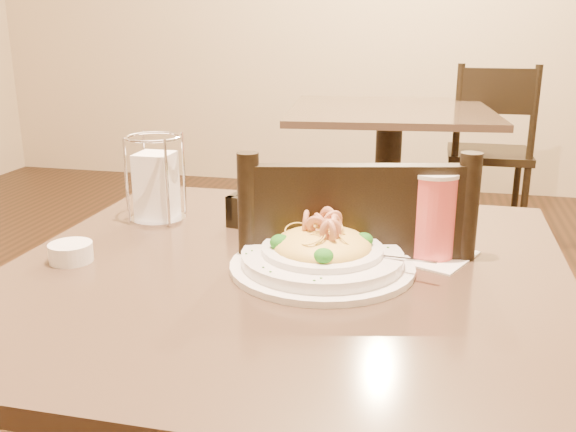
% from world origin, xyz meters
% --- Properties ---
extents(main_table, '(0.90, 0.90, 0.75)m').
position_xyz_m(main_table, '(0.00, 0.00, 0.51)').
color(main_table, black).
rests_on(main_table, ground).
extents(background_table, '(1.00, 1.00, 0.75)m').
position_xyz_m(background_table, '(0.01, 2.01, 0.51)').
color(background_table, black).
rests_on(background_table, ground).
extents(dining_chair_near, '(0.50, 0.50, 0.93)m').
position_xyz_m(dining_chair_near, '(0.08, 0.19, 0.50)').
color(dining_chair_near, black).
rests_on(dining_chair_near, ground).
extents(dining_chair_far, '(0.42, 0.42, 0.93)m').
position_xyz_m(dining_chair_far, '(0.50, 2.51, 0.50)').
color(dining_chair_far, black).
rests_on(dining_chair_far, ground).
extents(pasta_bowl, '(0.33, 0.30, 0.09)m').
position_xyz_m(pasta_bowl, '(0.06, 0.00, 0.78)').
color(pasta_bowl, white).
rests_on(pasta_bowl, main_table).
extents(drink_glass, '(0.17, 0.17, 0.15)m').
position_xyz_m(drink_glass, '(0.23, 0.10, 0.82)').
color(drink_glass, white).
rests_on(drink_glass, main_table).
extents(bread_basket, '(0.25, 0.22, 0.06)m').
position_xyz_m(bread_basket, '(-0.03, 0.24, 0.77)').
color(bread_basket, black).
rests_on(bread_basket, main_table).
extents(napkin_caddy, '(0.11, 0.11, 0.17)m').
position_xyz_m(napkin_caddy, '(-0.31, 0.19, 0.82)').
color(napkin_caddy, silver).
rests_on(napkin_caddy, main_table).
extents(side_plate, '(0.20, 0.20, 0.01)m').
position_xyz_m(side_plate, '(0.12, 0.18, 0.76)').
color(side_plate, white).
rests_on(side_plate, main_table).
extents(butter_ramekin, '(0.07, 0.07, 0.03)m').
position_xyz_m(butter_ramekin, '(-0.35, -0.06, 0.77)').
color(butter_ramekin, white).
rests_on(butter_ramekin, main_table).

